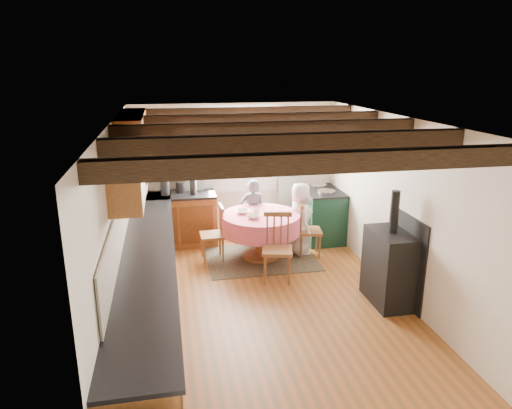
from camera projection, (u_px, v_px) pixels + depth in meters
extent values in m
cube|color=#A55721|center=(268.00, 306.00, 6.12)|extent=(3.60, 5.50, 0.00)
cube|color=white|center=(269.00, 121.00, 5.43)|extent=(3.60, 5.50, 0.00)
cube|color=silver|center=(235.00, 171.00, 8.36)|extent=(3.60, 0.00, 2.40)
cube|color=silver|center=(356.00, 343.00, 3.19)|extent=(3.60, 0.00, 2.40)
cube|color=silver|center=(118.00, 228.00, 5.44)|extent=(0.00, 5.50, 2.40)
cube|color=silver|center=(403.00, 210.00, 6.11)|extent=(0.00, 5.50, 2.40)
cube|color=#382515|center=(326.00, 162.00, 3.58)|extent=(3.60, 0.16, 0.16)
cube|color=#382515|center=(292.00, 142.00, 4.52)|extent=(3.60, 0.16, 0.16)
cube|color=#382515|center=(269.00, 129.00, 5.46)|extent=(3.60, 0.16, 0.16)
cube|color=#382515|center=(253.00, 119.00, 6.40)|extent=(3.60, 0.16, 0.16)
cube|color=#382515|center=(241.00, 112.00, 7.34)|extent=(3.60, 0.16, 0.16)
cube|color=beige|center=(122.00, 220.00, 5.73)|extent=(0.02, 4.50, 0.55)
cube|color=beige|center=(179.00, 174.00, 8.16)|extent=(1.40, 0.02, 0.55)
cube|color=#9A612C|center=(148.00, 285.00, 5.71)|extent=(0.60, 5.30, 0.88)
cube|color=#9A612C|center=(178.00, 220.00, 8.10)|extent=(1.30, 0.60, 0.88)
cube|color=black|center=(148.00, 250.00, 5.59)|extent=(0.64, 5.30, 0.04)
cube|color=black|center=(177.00, 195.00, 7.95)|extent=(1.30, 0.64, 0.04)
cube|color=#9A612C|center=(134.00, 147.00, 6.39)|extent=(0.34, 1.80, 0.90)
cube|color=#9A612C|center=(126.00, 175.00, 4.99)|extent=(0.34, 0.90, 0.70)
cube|color=white|center=(240.00, 149.00, 8.25)|extent=(1.34, 0.03, 1.54)
cube|color=white|center=(240.00, 149.00, 8.25)|extent=(1.20, 0.01, 1.40)
cube|color=#A4BD9B|center=(194.00, 180.00, 8.16)|extent=(0.35, 0.10, 2.10)
cube|color=#A4BD9B|center=(288.00, 176.00, 8.47)|extent=(0.35, 0.10, 2.10)
cylinder|color=black|center=(241.00, 115.00, 8.00)|extent=(2.00, 0.03, 0.03)
cube|color=gold|center=(339.00, 144.00, 8.12)|extent=(0.04, 0.50, 0.60)
cylinder|color=silver|center=(293.00, 142.00, 8.38)|extent=(0.30, 0.02, 0.30)
cube|color=black|center=(261.00, 258.00, 7.62)|extent=(1.75, 1.36, 0.01)
imported|color=#434B4F|center=(253.00, 213.00, 8.01)|extent=(0.45, 0.32, 1.18)
imported|color=silver|center=(300.00, 219.00, 7.66)|extent=(0.42, 0.61, 1.21)
imported|color=silver|center=(243.00, 212.00, 7.45)|extent=(0.25, 0.25, 0.06)
imported|color=silver|center=(253.00, 216.00, 7.20)|extent=(0.25, 0.25, 0.06)
imported|color=silver|center=(257.00, 212.00, 7.35)|extent=(0.13, 0.13, 0.10)
cylinder|color=#262628|center=(165.00, 187.00, 7.86)|extent=(0.15, 0.15, 0.26)
cylinder|color=#262628|center=(181.00, 187.00, 8.04)|extent=(0.16, 0.16, 0.18)
cylinder|color=#262628|center=(193.00, 186.00, 7.86)|extent=(0.11, 0.11, 0.31)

